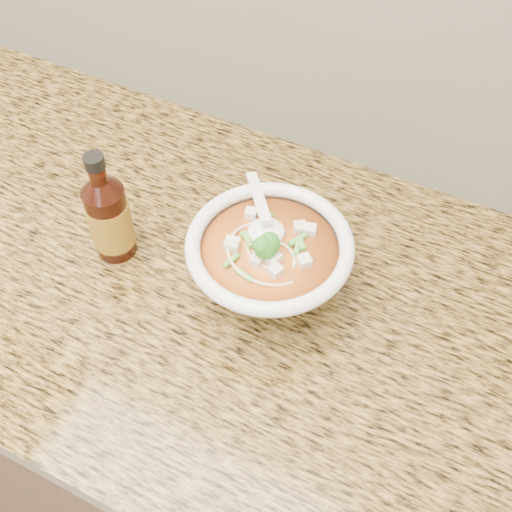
% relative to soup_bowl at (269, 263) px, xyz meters
% --- Properties ---
extents(cabinet, '(4.00, 0.65, 0.86)m').
position_rel_soup_bowl_xyz_m(cabinet, '(-0.34, -0.02, -0.52)').
color(cabinet, '#372310').
rests_on(cabinet, ground).
extents(counter_slab, '(4.00, 0.68, 0.04)m').
position_rel_soup_bowl_xyz_m(counter_slab, '(-0.34, -0.02, -0.07)').
color(counter_slab, olive).
rests_on(counter_slab, cabinet).
extents(soup_bowl, '(0.22, 0.23, 0.12)m').
position_rel_soup_bowl_xyz_m(soup_bowl, '(0.00, 0.00, 0.00)').
color(soup_bowl, white).
rests_on(soup_bowl, counter_slab).
extents(hot_sauce_bottle, '(0.08, 0.08, 0.18)m').
position_rel_soup_bowl_xyz_m(hot_sauce_bottle, '(-0.23, -0.04, 0.02)').
color(hot_sauce_bottle, '#3E1308').
rests_on(hot_sauce_bottle, counter_slab).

